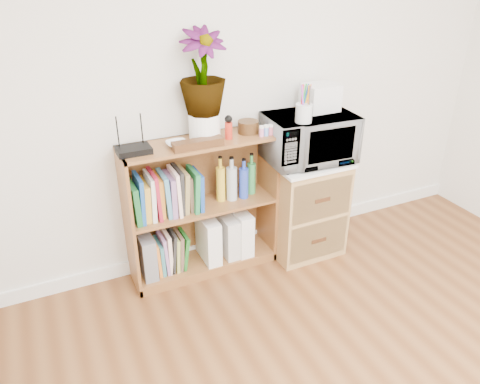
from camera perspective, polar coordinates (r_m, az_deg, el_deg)
skirting_board at (r=3.56m, az=0.09°, el=-5.76°), size 4.00×0.02×0.10m
bookshelf at (r=3.12m, az=-4.65°, el=-1.96°), size 1.00×0.30×0.95m
wicker_unit at (r=3.42m, az=7.72°, el=-1.74°), size 0.50×0.45×0.70m
microwave at (r=3.19m, az=8.41°, el=6.54°), size 0.60×0.43×0.32m
pen_cup at (r=2.98m, az=7.79°, el=9.51°), size 0.11×0.11×0.12m
small_appliance at (r=3.22m, az=9.75°, el=11.30°), size 0.22×0.19×0.18m
router at (r=2.79m, az=-12.83°, el=5.00°), size 0.20×0.13×0.04m
white_bowl at (r=2.84m, az=-7.69°, el=5.80°), size 0.13×0.13×0.03m
plant_pot at (r=2.92m, az=-4.34°, el=7.99°), size 0.19×0.19×0.17m
potted_plant at (r=2.83m, az=-4.58°, el=14.38°), size 0.28×0.28×0.50m
trinket_box at (r=2.81m, az=-5.16°, el=5.87°), size 0.31×0.08×0.05m
kokeshi_doll at (r=2.93m, az=-1.40°, el=7.49°), size 0.05×0.05×0.11m
wooden_bowl at (r=3.04m, az=1.00°, el=7.95°), size 0.13×0.13×0.08m
paint_jars at (r=2.99m, az=3.21°, el=7.32°), size 0.10×0.04×0.05m
file_box at (r=3.16m, az=-11.34°, el=-7.50°), size 0.09×0.24×0.30m
magazine_holder_left at (r=3.25m, az=-3.88°, el=-5.68°), size 0.10×0.26×0.32m
magazine_holder_mid at (r=3.30m, az=-1.50°, el=-5.29°), size 0.09×0.24×0.30m
magazine_holder_right at (r=3.33m, az=0.05°, el=-4.75°), size 0.10×0.25×0.32m
cookbooks at (r=2.98m, az=-9.08°, el=-0.20°), size 0.45×0.20×0.31m
liquor_bottles at (r=3.12m, az=-0.52°, el=1.70°), size 0.29×0.07×0.31m
lower_books at (r=3.20m, az=-8.60°, el=-7.16°), size 0.23×0.19×0.29m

